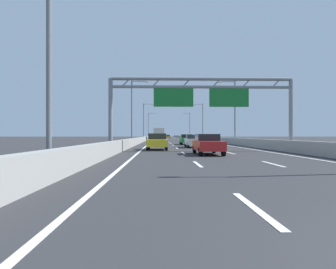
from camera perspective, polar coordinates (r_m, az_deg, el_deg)
The scene contains 54 objects.
ground_plane at distance 102.55m, azimuth 0.45°, elevation -0.81°, with size 260.00×260.00×0.00m, color #2D2D30.
lane_dash_left_0 at distance 6.40m, azimuth 15.33°, elevation -12.65°, with size 0.16×3.00×0.01m, color white.
lane_dash_left_1 at distance 15.15m, azimuth 5.35°, elevation -5.33°, with size 0.16×3.00×0.01m, color white.
lane_dash_left_2 at distance 24.09m, azimuth 2.76°, elevation -3.36°, with size 0.16×3.00×0.01m, color white.
lane_dash_left_3 at distance 33.06m, azimuth 1.58°, elevation -2.45°, with size 0.16×3.00×0.01m, color white.
lane_dash_left_4 at distance 42.04m, azimuth 0.91°, elevation -1.93°, with size 0.16×3.00×0.01m, color white.
lane_dash_left_5 at distance 51.03m, azimuth 0.47°, elevation -1.60°, with size 0.16×3.00×0.01m, color white.
lane_dash_left_6 at distance 60.02m, azimuth 0.17°, elevation -1.36°, with size 0.16×3.00×0.01m, color white.
lane_dash_left_7 at distance 69.02m, azimuth -0.06°, elevation -1.19°, with size 0.16×3.00×0.01m, color white.
lane_dash_left_8 at distance 78.01m, azimuth -0.23°, elevation -1.06°, with size 0.16×3.00×0.01m, color white.
lane_dash_left_9 at distance 87.01m, azimuth -0.37°, elevation -0.95°, with size 0.16×3.00×0.01m, color white.
lane_dash_left_10 at distance 96.01m, azimuth -0.48°, elevation -0.86°, with size 0.16×3.00×0.01m, color white.
lane_dash_left_11 at distance 105.01m, azimuth -0.58°, elevation -0.79°, with size 0.16×3.00×0.01m, color white.
lane_dash_left_12 at distance 114.00m, azimuth -0.65°, elevation -0.73°, with size 0.16×3.00×0.01m, color white.
lane_dash_left_13 at distance 123.00m, azimuth -0.72°, elevation -0.68°, with size 0.16×3.00×0.01m, color white.
lane_dash_left_14 at distance 132.00m, azimuth -0.78°, elevation -0.63°, with size 0.16×3.00×0.01m, color white.
lane_dash_left_15 at distance 141.00m, azimuth -0.83°, elevation -0.60°, with size 0.16×3.00×0.01m, color white.
lane_dash_left_16 at distance 150.00m, azimuth -0.87°, elevation -0.56°, with size 0.16×3.00×0.01m, color white.
lane_dash_left_17 at distance 159.00m, azimuth -0.91°, elevation -0.53°, with size 0.16×3.00×0.01m, color white.
lane_dash_right_1 at distance 15.99m, azimuth 18.31°, elevation -5.05°, with size 0.16×3.00×0.01m, color white.
lane_dash_right_2 at distance 24.62m, azimuth 11.16°, elevation -3.29°, with size 0.16×3.00×0.01m, color white.
lane_dash_right_3 at distance 33.45m, azimuth 7.76°, elevation -2.42°, with size 0.16×3.00×0.01m, color white.
lane_dash_right_4 at distance 42.35m, azimuth 5.78°, elevation -1.92°, with size 0.16×3.00×0.01m, color white.
lane_dash_right_5 at distance 51.29m, azimuth 4.50°, elevation -1.59°, with size 0.16×3.00×0.01m, color white.
lane_dash_right_6 at distance 60.24m, azimuth 3.59°, elevation -1.36°, with size 0.16×3.00×0.01m, color white.
lane_dash_right_7 at distance 69.21m, azimuth 2.92°, elevation -1.19°, with size 0.16×3.00×0.01m, color white.
lane_dash_right_8 at distance 78.18m, azimuth 2.41°, elevation -1.05°, with size 0.16×3.00×0.01m, color white.
lane_dash_right_9 at distance 87.16m, azimuth 2.00°, elevation -0.95°, with size 0.16×3.00×0.01m, color white.
lane_dash_right_10 at distance 96.14m, azimuth 1.66°, elevation -0.86°, with size 0.16×3.00×0.01m, color white.
lane_dash_right_11 at distance 105.13m, azimuth 1.39°, elevation -0.79°, with size 0.16×3.00×0.01m, color white.
lane_dash_right_12 at distance 114.12m, azimuth 1.15°, elevation -0.73°, with size 0.16×3.00×0.01m, color white.
lane_dash_right_13 at distance 123.11m, azimuth 0.95°, elevation -0.68°, with size 0.16×3.00×0.01m, color white.
lane_dash_right_14 at distance 132.10m, azimuth 0.78°, elevation -0.63°, with size 0.16×3.00×0.01m, color white.
lane_dash_right_15 at distance 141.09m, azimuth 0.63°, elevation -0.60°, with size 0.16×3.00×0.01m, color white.
lane_dash_right_16 at distance 150.08m, azimuth 0.50°, elevation -0.56°, with size 0.16×3.00×0.01m, color white.
lane_dash_right_17 at distance 159.08m, azimuth 0.38°, elevation -0.53°, with size 0.16×3.00×0.01m, color white.
edge_line_left at distance 90.51m, azimuth -2.60°, elevation -0.91°, with size 0.16×176.00×0.01m, color white.
edge_line_right at distance 90.92m, azimuth 4.03°, elevation -0.91°, with size 0.16×176.00×0.01m, color white.
barrier_left at distance 112.53m, azimuth -3.24°, elevation -0.50°, with size 0.45×220.00×0.95m.
barrier_right at distance 112.97m, azimuth 3.77°, elevation -0.50°, with size 0.45×220.00×0.95m.
sign_gantry at distance 27.55m, azimuth 6.03°, elevation 7.05°, with size 15.92×0.36×6.36m.
streetlamp_left_near at distance 13.05m, azimuth -19.62°, elevation 17.79°, with size 2.58×0.28×9.50m.
streetlamp_left_mid at distance 47.39m, azimuth -6.24°, elevation 4.81°, with size 2.58×0.28×9.50m.
streetlamp_right_mid at distance 48.51m, azimuth 11.68°, elevation 4.69°, with size 2.58×0.28×9.50m.
streetlamp_left_far at distance 82.50m, azimuth -4.24°, elevation 2.75°, with size 2.58×0.28×9.50m.
streetlamp_right_far at distance 83.15m, azimuth 6.10°, elevation 2.72°, with size 2.58×0.28×9.50m.
streetlamp_left_distant at distance 117.70m, azimuth -3.44°, elevation 1.92°, with size 2.58×0.28×9.50m.
streetlamp_right_distant at distance 118.15m, azimuth 3.82°, elevation 1.91°, with size 2.58×0.28×9.50m.
green_car at distance 44.70m, azimuth 3.33°, elevation -0.86°, with size 1.73×4.63×1.45m.
yellow_car at distance 29.66m, azimuth -1.95°, elevation -1.25°, with size 1.87×4.65×1.52m.
white_car at distance 34.94m, azimuth 4.73°, elevation -1.14°, with size 1.86×4.55×1.40m.
red_car at distance 22.67m, azimuth 7.13°, elevation -1.67°, with size 1.72×4.70×1.45m.
orange_car at distance 138.38m, azimuth -0.00°, elevation -0.31°, with size 1.90×4.48×1.38m.
box_truck at distance 77.14m, azimuth -1.64°, elevation 0.13°, with size 2.50×8.60×2.94m.
Camera 1 is at (-3.62, -2.48, 1.41)m, focal length 33.89 mm.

